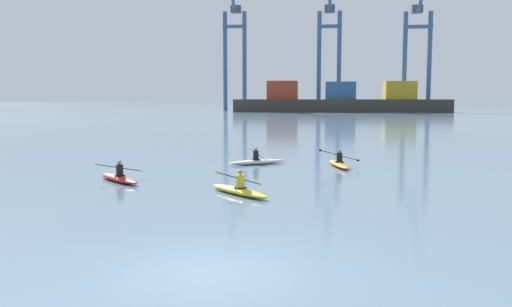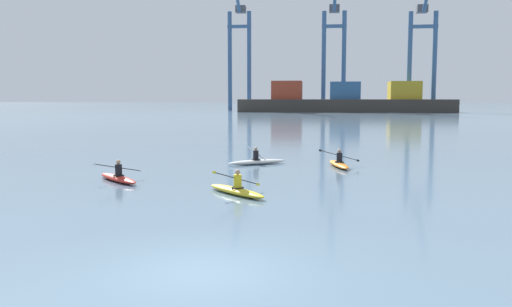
{
  "view_description": "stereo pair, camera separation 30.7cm",
  "coord_description": "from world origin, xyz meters",
  "px_view_note": "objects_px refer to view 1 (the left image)",
  "views": [
    {
      "loc": [
        2.3,
        -10.56,
        3.63
      ],
      "look_at": [
        -1.26,
        17.93,
        0.6
      ],
      "focal_mm": 37.06,
      "sensor_mm": 36.0,
      "label": 1
    },
    {
      "loc": [
        2.61,
        -10.52,
        3.63
      ],
      "look_at": [
        -1.26,
        17.93,
        0.6
      ],
      "focal_mm": 37.06,
      "sensor_mm": 36.0,
      "label": 2
    }
  ],
  "objects_px": {
    "kayak_orange": "(339,164)",
    "kayak_white": "(257,161)",
    "kayak_yellow": "(239,190)",
    "gantry_crane_west": "(235,45)",
    "gantry_crane_west_mid": "(329,45)",
    "kayak_red": "(119,178)",
    "container_barge": "(340,101)",
    "gantry_crane_east_mid": "(418,44)"
  },
  "relations": [
    {
      "from": "gantry_crane_west_mid",
      "to": "kayak_red",
      "type": "xyz_separation_m",
      "value": [
        -10.43,
        -125.57,
        -17.84
      ]
    },
    {
      "from": "container_barge",
      "to": "kayak_white",
      "type": "bearing_deg",
      "value": -94.13
    },
    {
      "from": "container_barge",
      "to": "gantry_crane_west_mid",
      "type": "height_order",
      "value": "gantry_crane_west_mid"
    },
    {
      "from": "gantry_crane_west",
      "to": "kayak_white",
      "type": "height_order",
      "value": "gantry_crane_west"
    },
    {
      "from": "kayak_orange",
      "to": "kayak_yellow",
      "type": "bearing_deg",
      "value": -114.91
    },
    {
      "from": "gantry_crane_west_mid",
      "to": "kayak_yellow",
      "type": "relative_size",
      "value": 13.22
    },
    {
      "from": "gantry_crane_west_mid",
      "to": "kayak_red",
      "type": "distance_m",
      "value": 127.26
    },
    {
      "from": "container_barge",
      "to": "kayak_orange",
      "type": "distance_m",
      "value": 111.45
    },
    {
      "from": "container_barge",
      "to": "kayak_white",
      "type": "relative_size",
      "value": 17.11
    },
    {
      "from": "kayak_red",
      "to": "kayak_yellow",
      "type": "height_order",
      "value": "kayak_yellow"
    },
    {
      "from": "gantry_crane_east_mid",
      "to": "kayak_white",
      "type": "relative_size",
      "value": 11.19
    },
    {
      "from": "kayak_orange",
      "to": "kayak_white",
      "type": "bearing_deg",
      "value": 173.72
    },
    {
      "from": "kayak_orange",
      "to": "gantry_crane_west",
      "type": "bearing_deg",
      "value": 101.89
    },
    {
      "from": "container_barge",
      "to": "kayak_yellow",
      "type": "bearing_deg",
      "value": -93.62
    },
    {
      "from": "kayak_white",
      "to": "kayak_orange",
      "type": "distance_m",
      "value": 4.44
    },
    {
      "from": "container_barge",
      "to": "kayak_white",
      "type": "distance_m",
      "value": 111.19
    },
    {
      "from": "gantry_crane_west_mid",
      "to": "gantry_crane_west",
      "type": "bearing_deg",
      "value": 168.99
    },
    {
      "from": "kayak_white",
      "to": "kayak_yellow",
      "type": "height_order",
      "value": "kayak_yellow"
    },
    {
      "from": "gantry_crane_west",
      "to": "kayak_yellow",
      "type": "bearing_deg",
      "value": -80.52
    },
    {
      "from": "gantry_crane_west",
      "to": "gantry_crane_west_mid",
      "type": "relative_size",
      "value": 1.04
    },
    {
      "from": "kayak_orange",
      "to": "gantry_crane_east_mid",
      "type": "bearing_deg",
      "value": 78.5
    },
    {
      "from": "gantry_crane_west_mid",
      "to": "kayak_white",
      "type": "distance_m",
      "value": 120.31
    },
    {
      "from": "gantry_crane_west",
      "to": "kayak_white",
      "type": "relative_size",
      "value": 12.19
    },
    {
      "from": "gantry_crane_west_mid",
      "to": "kayak_white",
      "type": "bearing_deg",
      "value": -92.49
    },
    {
      "from": "container_barge",
      "to": "kayak_red",
      "type": "distance_m",
      "value": 118.35
    },
    {
      "from": "gantry_crane_west_mid",
      "to": "kayak_yellow",
      "type": "height_order",
      "value": "gantry_crane_west_mid"
    },
    {
      "from": "gantry_crane_west",
      "to": "kayak_white",
      "type": "bearing_deg",
      "value": -80.03
    },
    {
      "from": "kayak_red",
      "to": "gantry_crane_west",
      "type": "bearing_deg",
      "value": 97.22
    },
    {
      "from": "gantry_crane_west",
      "to": "kayak_yellow",
      "type": "relative_size",
      "value": 13.7
    },
    {
      "from": "gantry_crane_west_mid",
      "to": "kayak_orange",
      "type": "height_order",
      "value": "gantry_crane_west_mid"
    },
    {
      "from": "gantry_crane_west_mid",
      "to": "kayak_white",
      "type": "relative_size",
      "value": 11.76
    },
    {
      "from": "container_barge",
      "to": "kayak_yellow",
      "type": "height_order",
      "value": "container_barge"
    },
    {
      "from": "gantry_crane_west",
      "to": "gantry_crane_west_mid",
      "type": "distance_m",
      "value": 27.52
    },
    {
      "from": "gantry_crane_west",
      "to": "gantry_crane_east_mid",
      "type": "height_order",
      "value": "gantry_crane_west"
    },
    {
      "from": "kayak_orange",
      "to": "kayak_yellow",
      "type": "relative_size",
      "value": 1.22
    },
    {
      "from": "container_barge",
      "to": "gantry_crane_west_mid",
      "type": "xyz_separation_m",
      "value": [
        -2.84,
        8.0,
        15.23
      ]
    },
    {
      "from": "container_barge",
      "to": "gantry_crane_west_mid",
      "type": "distance_m",
      "value": 17.44
    },
    {
      "from": "kayak_orange",
      "to": "kayak_yellow",
      "type": "distance_m",
      "value": 9.5
    },
    {
      "from": "gantry_crane_east_mid",
      "to": "kayak_yellow",
      "type": "distance_m",
      "value": 129.75
    },
    {
      "from": "container_barge",
      "to": "gantry_crane_west_mid",
      "type": "relative_size",
      "value": 1.45
    },
    {
      "from": "gantry_crane_west",
      "to": "gantry_crane_east_mid",
      "type": "relative_size",
      "value": 1.09
    },
    {
      "from": "gantry_crane_west",
      "to": "kayak_red",
      "type": "xyz_separation_m",
      "value": [
        16.58,
        -130.82,
        -18.57
      ]
    }
  ]
}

